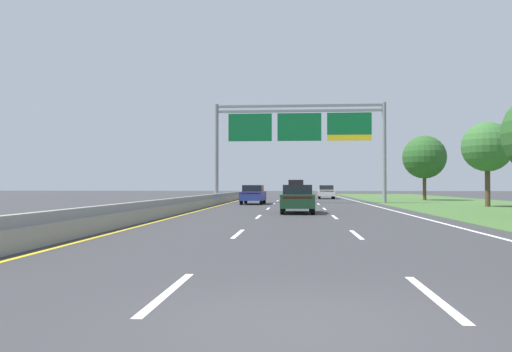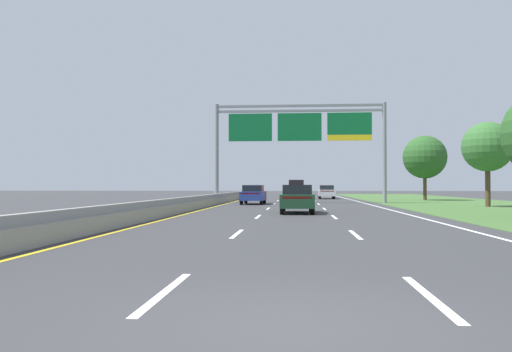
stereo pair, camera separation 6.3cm
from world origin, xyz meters
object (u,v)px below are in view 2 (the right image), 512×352
(car_white_right_lane_sedan, at_px, (327,192))
(roadside_tree_mid, at_px, (487,147))
(roadside_tree_far, at_px, (425,157))
(car_blue_left_lane_sedan, at_px, (253,194))
(overhead_sign_gantry, at_px, (300,132))
(pickup_truck_red, at_px, (296,190))
(car_darkgreen_centre_lane_sedan, at_px, (297,198))

(car_white_right_lane_sedan, bearing_deg, roadside_tree_mid, -154.44)
(roadside_tree_mid, height_order, roadside_tree_far, roadside_tree_far)
(roadside_tree_mid, bearing_deg, car_blue_left_lane_sedan, 165.94)
(overhead_sign_gantry, distance_m, pickup_truck_red, 15.36)
(car_white_right_lane_sedan, distance_m, roadside_tree_far, 11.93)
(pickup_truck_red, bearing_deg, car_darkgreen_centre_lane_sedan, -179.83)
(car_darkgreen_centre_lane_sedan, bearing_deg, car_white_right_lane_sedan, -6.20)
(car_white_right_lane_sedan, bearing_deg, overhead_sign_gantry, 169.14)
(overhead_sign_gantry, bearing_deg, pickup_truck_red, 91.20)
(overhead_sign_gantry, height_order, roadside_tree_mid, overhead_sign_gantry)
(pickup_truck_red, xyz_separation_m, roadside_tree_mid, (13.70, -21.68, 3.23))
(overhead_sign_gantry, distance_m, car_blue_left_lane_sedan, 7.27)
(overhead_sign_gantry, relative_size, pickup_truck_red, 2.79)
(pickup_truck_red, height_order, car_darkgreen_centre_lane_sedan, pickup_truck_red)
(car_blue_left_lane_sedan, relative_size, roadside_tree_mid, 0.73)
(roadside_tree_mid, bearing_deg, overhead_sign_gantry, 151.66)
(roadside_tree_mid, xyz_separation_m, roadside_tree_far, (-0.37, 16.71, 0.19))
(car_white_right_lane_sedan, xyz_separation_m, car_darkgreen_centre_lane_sedan, (-3.45, -31.76, 0.00))
(car_blue_left_lane_sedan, bearing_deg, roadside_tree_mid, -102.83)
(pickup_truck_red, distance_m, car_blue_left_lane_sedan, 17.72)
(car_blue_left_lane_sedan, relative_size, roadside_tree_far, 0.66)
(overhead_sign_gantry, relative_size, roadside_tree_mid, 2.46)
(car_blue_left_lane_sedan, bearing_deg, car_darkgreen_centre_lane_sedan, -164.07)
(overhead_sign_gantry, relative_size, car_darkgreen_centre_lane_sedan, 3.42)
(car_white_right_lane_sedan, height_order, roadside_tree_mid, roadside_tree_mid)
(car_darkgreen_centre_lane_sedan, height_order, roadside_tree_mid, roadside_tree_mid)
(roadside_tree_far, bearing_deg, car_blue_left_lane_sedan, -143.67)
(overhead_sign_gantry, height_order, car_blue_left_lane_sedan, overhead_sign_gantry)
(roadside_tree_mid, bearing_deg, car_white_right_lane_sedan, 114.46)
(car_darkgreen_centre_lane_sedan, bearing_deg, roadside_tree_far, -26.97)
(car_white_right_lane_sedan, xyz_separation_m, car_blue_left_lane_sedan, (-7.04, -18.08, 0.00))
(car_white_right_lane_sedan, bearing_deg, car_darkgreen_centre_lane_sedan, 174.90)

